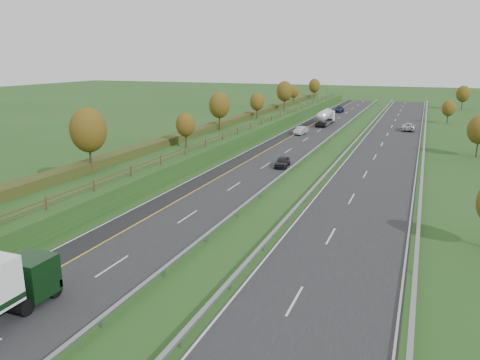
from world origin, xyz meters
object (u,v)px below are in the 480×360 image
Objects in this scene: car_dark_near at (282,162)px; car_small_far at (339,109)px; car_silver_mid at (301,130)px; car_oncoming at (408,127)px; road_tanker at (325,117)px.

car_small_far is at bearing 88.66° from car_dark_near.
car_silver_mid is (-4.91, 29.60, 0.04)m from car_dark_near.
road_tanker is at bearing -8.56° from car_oncoming.
car_small_far is (-4.57, 72.35, 0.08)m from car_dark_near.
car_small_far is at bearing -57.43° from car_oncoming.
road_tanker reaches higher than car_dark_near.
road_tanker is 15.83m from car_silver_mid.
road_tanker reaches higher than car_oncoming.
road_tanker is at bearing 89.63° from car_silver_mid.
car_silver_mid is 42.76m from car_small_far.
car_silver_mid is 0.82× the size of car_oncoming.
road_tanker is 18.45m from car_oncoming.
car_dark_near is 0.75× the size of car_oncoming.
car_silver_mid is (-1.79, -15.70, -1.05)m from road_tanker.
car_dark_near is (3.12, -45.29, -1.09)m from road_tanker.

